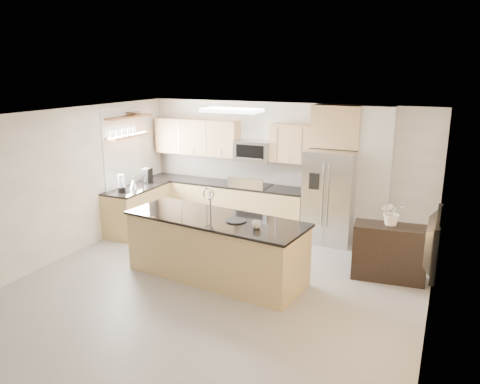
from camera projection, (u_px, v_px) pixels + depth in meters
The scene contains 27 objects.
floor at pixel (211, 292), 7.02m from camera, with size 6.50×6.50×0.00m, color #A09C98.
ceiling at pixel (208, 118), 6.35m from camera, with size 6.00×6.50×0.02m, color white.
wall_back at pixel (284, 167), 9.54m from camera, with size 6.00×0.02×2.60m, color white.
wall_front at pixel (22, 314), 3.83m from camera, with size 6.00×0.02×2.60m, color white.
wall_left at pixel (52, 188), 7.89m from camera, with size 0.02×6.50×2.60m, color white.
wall_right at pixel (435, 240), 5.48m from camera, with size 0.02×6.50×2.60m, color white.
back_counter at pixel (224, 203), 9.97m from camera, with size 3.55×0.66×1.44m.
left_counter at pixel (138, 209), 9.60m from camera, with size 0.66×1.50×0.92m.
range at pixel (251, 206), 9.71m from camera, with size 0.76×0.64×1.14m.
upper_cabinets at pixel (223, 139), 9.79m from camera, with size 3.50×0.33×0.75m.
microwave at pixel (254, 151), 9.52m from camera, with size 0.76×0.40×0.40m.
refrigerator at pixel (330, 196), 8.89m from camera, with size 0.92×0.78×1.78m.
partition_column at pixel (374, 177), 8.68m from camera, with size 0.60×0.30×2.60m, color beige.
window at pixel (122, 150), 9.42m from camera, with size 0.04×1.15×1.65m.
shelf_lower at pixel (129, 135), 9.38m from camera, with size 0.30×1.20×0.04m, color olive.
shelf_upper at pixel (128, 117), 9.28m from camera, with size 0.30×1.20×0.04m, color olive.
ceiling_fixture at pixel (232, 110), 7.93m from camera, with size 1.00×0.50×0.06m, color white.
island at pixel (216, 247), 7.41m from camera, with size 3.00×1.38×1.42m.
credenza at pixel (389, 252), 7.36m from camera, with size 1.11×0.47×0.89m, color black.
cup at pixel (257, 225), 6.78m from camera, with size 0.14×0.14×0.11m, color silver.
platter at pixel (236, 221), 7.10m from camera, with size 0.32×0.32×0.02m, color black.
blender at pixel (121, 185), 9.04m from camera, with size 0.15×0.15×0.35m.
kettle at pixel (133, 184), 9.30m from camera, with size 0.19×0.19×0.24m.
coffee_maker at pixel (147, 176), 9.81m from camera, with size 0.17×0.20×0.30m.
bowl at pixel (134, 113), 9.43m from camera, with size 0.39×0.39×0.10m, color #B2B2B4.
flower_vase at pixel (393, 206), 7.20m from camera, with size 0.55×0.48×0.61m, color white.
television at pixel (426, 240), 5.33m from camera, with size 1.08×0.14×0.62m, color black.
Camera 1 is at (3.05, -5.64, 3.25)m, focal length 35.00 mm.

